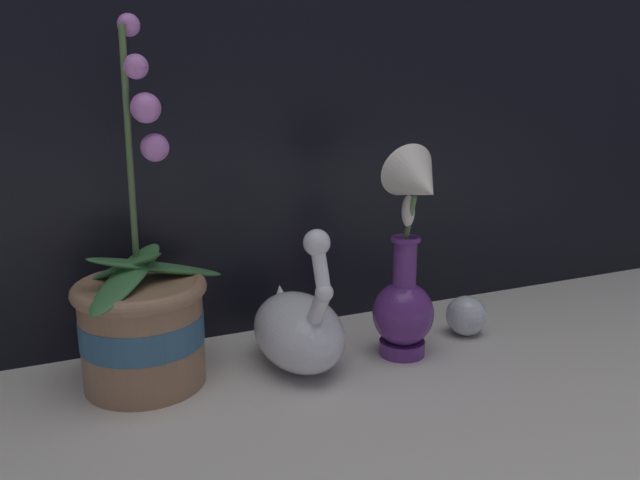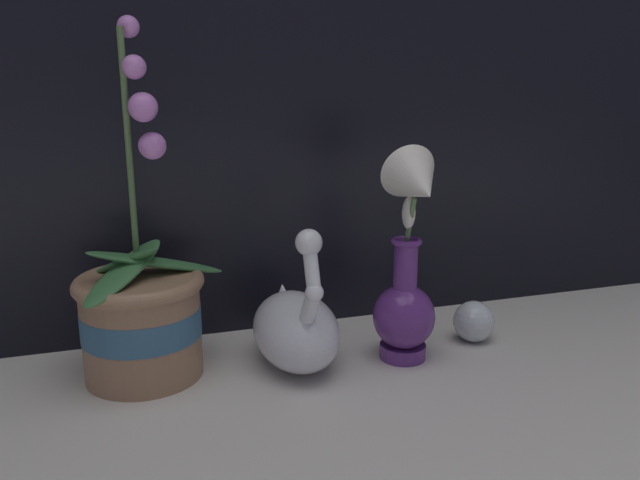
# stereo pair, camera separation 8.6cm
# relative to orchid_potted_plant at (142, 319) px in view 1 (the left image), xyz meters

# --- Properties ---
(ground_plane) EXTENTS (2.80, 2.80, 0.00)m
(ground_plane) POSITION_rel_orchid_potted_plant_xyz_m (0.22, -0.13, -0.09)
(ground_plane) COLOR beige
(orchid_potted_plant) EXTENTS (0.20, 0.18, 0.46)m
(orchid_potted_plant) POSITION_rel_orchid_potted_plant_xyz_m (0.00, 0.00, 0.00)
(orchid_potted_plant) COLOR #9E7556
(orchid_potted_plant) RESTS_ON ground_plane
(swan_figurine) EXTENTS (0.11, 0.20, 0.21)m
(swan_figurine) POSITION_rel_orchid_potted_plant_xyz_m (0.20, -0.03, -0.03)
(swan_figurine) COLOR white
(swan_figurine) RESTS_ON ground_plane
(blue_vase) EXTENTS (0.09, 0.12, 0.30)m
(blue_vase) POSITION_rel_orchid_potted_plant_xyz_m (0.35, -0.07, 0.04)
(blue_vase) COLOR #602D7F
(blue_vase) RESTS_ON ground_plane
(glass_sphere) EXTENTS (0.06, 0.06, 0.06)m
(glass_sphere) POSITION_rel_orchid_potted_plant_xyz_m (0.48, -0.03, -0.06)
(glass_sphere) COLOR silver
(glass_sphere) RESTS_ON ground_plane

